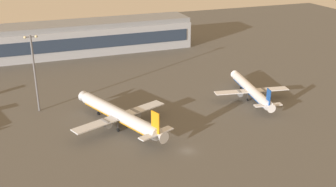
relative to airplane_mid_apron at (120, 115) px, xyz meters
The scene contains 5 objects.
ground_plane 27.09m from the airplane_mid_apron, 56.81° to the right, with size 416.00×416.00×0.00m, color #56544F.
terminal_building 94.63m from the airplane_mid_apron, 91.89° to the left, with size 129.44×22.40×16.40m.
airplane_mid_apron is the anchor object (origin of this frame).
airplane_terminal_side 53.75m from the airplane_mid_apron, ahead, with size 29.24×37.41×9.62m.
apron_light_west 35.33m from the airplane_mid_apron, 135.78° to the left, with size 4.80×0.90×27.75m.
Camera 1 is at (-42.81, -97.82, 60.51)m, focal length 44.02 mm.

